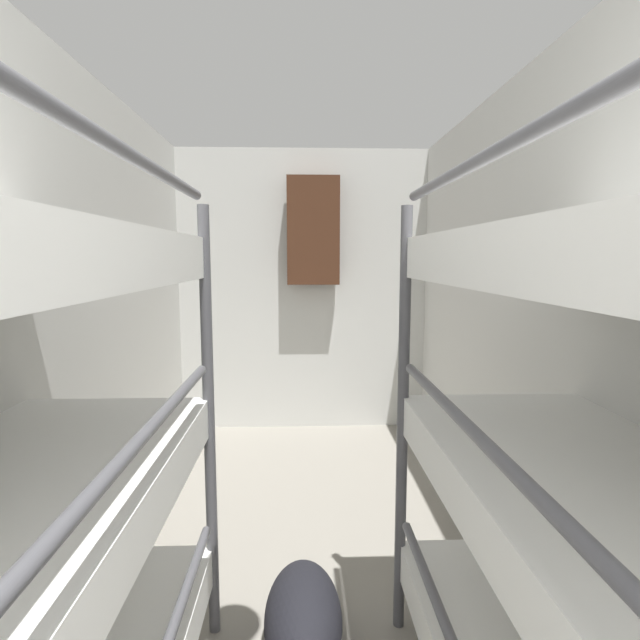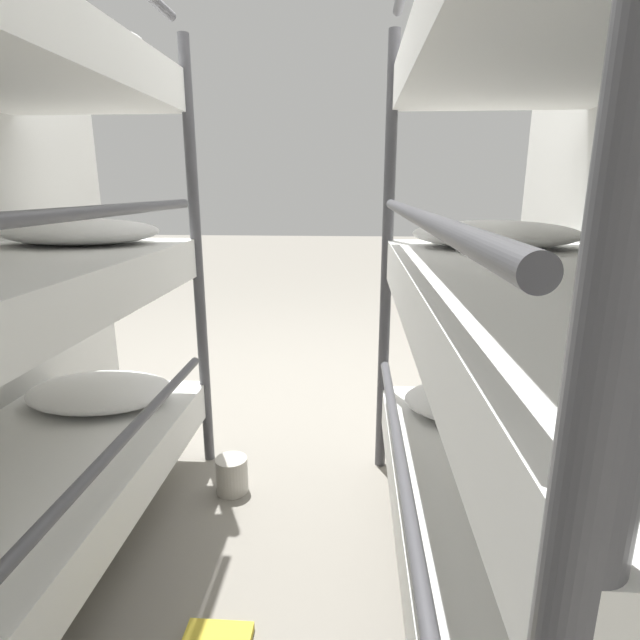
% 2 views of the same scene
% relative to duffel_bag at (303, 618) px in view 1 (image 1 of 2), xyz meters
% --- Properties ---
extents(wall_left, '(0.06, 4.89, 2.44)m').
position_rel_duffel_bag_xyz_m(wall_left, '(-1.09, 0.23, 1.07)').
color(wall_left, silver).
rests_on(wall_left, ground_plane).
extents(wall_right, '(0.06, 4.89, 2.44)m').
position_rel_duffel_bag_xyz_m(wall_right, '(1.12, 0.23, 1.07)').
color(wall_right, silver).
rests_on(wall_right, ground_plane).
extents(wall_back, '(2.27, 0.06, 2.44)m').
position_rel_duffel_bag_xyz_m(wall_back, '(0.02, 2.65, 1.07)').
color(wall_back, silver).
rests_on(wall_back, ground_plane).
extents(duffel_bag, '(0.30, 0.59, 0.30)m').
position_rel_duffel_bag_xyz_m(duffel_bag, '(0.00, 0.00, 0.00)').
color(duffel_bag, black).
rests_on(duffel_bag, ground_plane).
extents(hanging_coat, '(0.44, 0.12, 0.90)m').
position_rel_duffel_bag_xyz_m(hanging_coat, '(0.10, 2.50, 1.59)').
color(hanging_coat, '#472819').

